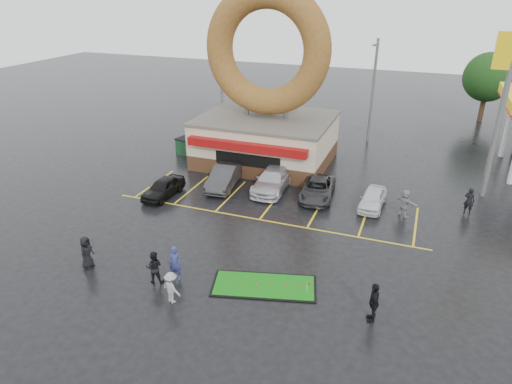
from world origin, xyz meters
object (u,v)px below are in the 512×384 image
(car_black, at_px, (163,188))
(car_dgrey, at_px, (225,177))
(dumpster, at_px, (188,147))
(streetlight_mid, at_px, (373,89))
(car_white, at_px, (373,199))
(car_grey, at_px, (317,189))
(donut_shop, at_px, (266,107))
(shell_sign, at_px, (507,87))
(car_silver, at_px, (273,180))
(putting_green, at_px, (264,286))
(person_blue, at_px, (175,263))
(person_cameraman, at_px, (374,302))
(streetlight_left, at_px, (221,80))

(car_black, bearing_deg, car_dgrey, 46.34)
(car_dgrey, relative_size, dumpster, 2.54)
(car_black, bearing_deg, streetlight_mid, 59.55)
(car_dgrey, xyz_separation_m, car_white, (10.25, 0.34, -0.14))
(car_dgrey, xyz_separation_m, car_grey, (6.57, 0.56, -0.13))
(car_dgrey, distance_m, dumpster, 7.53)
(donut_shop, bearing_deg, car_white, -30.44)
(shell_sign, distance_m, car_silver, 15.75)
(car_silver, height_order, putting_green, car_silver)
(donut_shop, bearing_deg, car_dgrey, -100.30)
(donut_shop, xyz_separation_m, car_black, (-4.24, -8.71, -3.83))
(donut_shop, height_order, streetlight_mid, donut_shop)
(person_blue, bearing_deg, person_cameraman, -7.68)
(car_grey, distance_m, car_white, 3.68)
(person_blue, relative_size, person_cameraman, 0.96)
(shell_sign, relative_size, car_grey, 2.36)
(car_grey, height_order, putting_green, car_grey)
(car_grey, bearing_deg, streetlight_left, 130.07)
(car_white, relative_size, dumpster, 1.98)
(putting_green, bearing_deg, car_silver, 106.70)
(car_grey, height_order, car_white, car_grey)
(car_dgrey, bearing_deg, streetlight_mid, 53.41)
(car_grey, height_order, dumpster, dumpster)
(car_dgrey, distance_m, car_white, 10.26)
(car_dgrey, height_order, dumpster, car_dgrey)
(car_dgrey, height_order, putting_green, car_dgrey)
(streetlight_left, distance_m, car_dgrey, 14.59)
(car_black, bearing_deg, dumpster, 110.36)
(car_dgrey, bearing_deg, person_blue, -84.07)
(car_silver, bearing_deg, person_blue, -96.29)
(streetlight_mid, xyz_separation_m, putting_green, (-1.46, -23.77, -4.74))
(car_black, bearing_deg, putting_green, -32.46)
(streetlight_mid, relative_size, car_black, 2.42)
(shell_sign, height_order, person_cameraman, shell_sign)
(car_grey, relative_size, person_cameraman, 2.42)
(donut_shop, relative_size, streetlight_left, 1.50)
(car_dgrey, bearing_deg, shell_sign, 9.50)
(putting_green, bearing_deg, car_black, 143.97)
(car_dgrey, relative_size, person_cameraman, 2.46)
(donut_shop, height_order, putting_green, donut_shop)
(person_blue, height_order, person_cameraman, person_cameraman)
(car_white, bearing_deg, car_grey, 179.51)
(person_cameraman, bearing_deg, putting_green, -109.38)
(streetlight_left, height_order, car_white, streetlight_left)
(car_white, bearing_deg, donut_shop, 152.47)
(donut_shop, height_order, dumpster, donut_shop)
(streetlight_left, bearing_deg, person_blue, -70.67)
(car_dgrey, relative_size, car_grey, 1.02)
(person_blue, bearing_deg, streetlight_mid, 67.25)
(streetlight_left, distance_m, streetlight_mid, 14.04)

